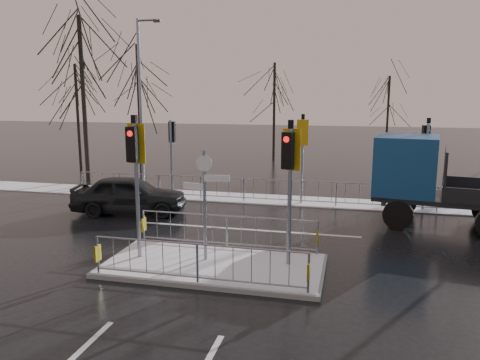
% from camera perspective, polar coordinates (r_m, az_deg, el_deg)
% --- Properties ---
extents(ground, '(120.00, 120.00, 0.00)m').
position_cam_1_polar(ground, '(13.09, -3.21, -10.64)').
color(ground, black).
rests_on(ground, ground).
extents(snow_verge, '(30.00, 2.00, 0.04)m').
position_cam_1_polar(snow_verge, '(21.12, 3.49, -2.39)').
color(snow_verge, white).
rests_on(snow_verge, ground).
extents(lane_markings, '(8.00, 11.38, 0.01)m').
position_cam_1_polar(lane_markings, '(12.79, -3.65, -11.14)').
color(lane_markings, silver).
rests_on(lane_markings, ground).
extents(traffic_island, '(6.00, 3.04, 4.15)m').
position_cam_1_polar(traffic_island, '(12.97, -3.26, -9.01)').
color(traffic_island, slate).
rests_on(traffic_island, ground).
extents(far_kerb_fixtures, '(18.00, 0.65, 3.83)m').
position_cam_1_polar(far_kerb_fixtures, '(20.38, 4.08, 0.00)').
color(far_kerb_fixtures, gray).
rests_on(far_kerb_fixtures, ground).
extents(car_far_lane, '(4.76, 2.69, 1.53)m').
position_cam_1_polar(car_far_lane, '(19.11, -13.31, -1.74)').
color(car_far_lane, black).
rests_on(car_far_lane, ground).
extents(flatbed_truck, '(7.26, 3.65, 3.22)m').
position_cam_1_polar(flatbed_truck, '(18.19, 22.65, 0.16)').
color(flatbed_truck, black).
rests_on(flatbed_truck, ground).
extents(tree_near_a, '(4.75, 4.75, 8.97)m').
position_cam_1_polar(tree_near_a, '(26.72, -18.74, 12.93)').
color(tree_near_a, black).
rests_on(tree_near_a, ground).
extents(tree_near_b, '(4.00, 4.00, 7.55)m').
position_cam_1_polar(tree_near_b, '(26.81, -12.26, 11.16)').
color(tree_near_b, black).
rests_on(tree_near_b, ground).
extents(tree_near_c, '(3.50, 3.50, 6.61)m').
position_cam_1_polar(tree_near_c, '(29.87, -19.29, 9.49)').
color(tree_near_c, black).
rests_on(tree_near_c, ground).
extents(tree_far_a, '(3.75, 3.75, 7.08)m').
position_cam_1_polar(tree_far_a, '(34.14, 4.21, 10.62)').
color(tree_far_a, black).
rests_on(tree_far_a, ground).
extents(tree_far_b, '(3.25, 3.25, 6.14)m').
position_cam_1_polar(tree_far_b, '(35.78, 17.65, 9.13)').
color(tree_far_b, black).
rests_on(tree_far_b, ground).
extents(street_lamp_left, '(1.25, 0.18, 8.20)m').
position_cam_1_polar(street_lamp_left, '(23.42, -11.90, 9.71)').
color(street_lamp_left, gray).
rests_on(street_lamp_left, ground).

